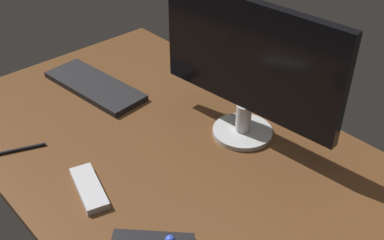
% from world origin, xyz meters
% --- Properties ---
extents(desk, '(1.40, 0.84, 0.02)m').
position_xyz_m(desk, '(0.00, 0.00, 0.01)').
color(desk, brown).
rests_on(desk, ground).
extents(monitor, '(0.55, 0.17, 0.40)m').
position_xyz_m(monitor, '(0.07, 0.20, 0.24)').
color(monitor, silver).
rests_on(monitor, desk).
extents(keyboard, '(0.38, 0.17, 0.02)m').
position_xyz_m(keyboard, '(-0.42, 0.02, 0.03)').
color(keyboard, black).
rests_on(keyboard, desk).
extents(tv_remote, '(0.17, 0.10, 0.02)m').
position_xyz_m(tv_remote, '(-0.02, -0.25, 0.03)').
color(tv_remote, '#B7B7BC').
rests_on(tv_remote, desk).
extents(pen, '(0.06, 0.13, 0.01)m').
position_xyz_m(pen, '(-0.28, -0.31, 0.02)').
color(pen, black).
rests_on(pen, desk).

